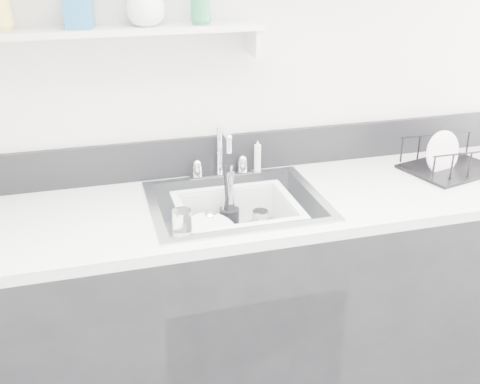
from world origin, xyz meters
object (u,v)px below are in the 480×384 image
object	(u,v)px
wash_tub	(237,224)
sink	(236,223)
dish_rack	(452,156)
counter_run	(237,304)

from	to	relation	value
wash_tub	sink	bearing A→B (deg)	77.78
wash_tub	dish_rack	xyz separation A→B (m)	(0.96, 0.09, 0.15)
sink	dish_rack	size ratio (longest dim) A/B	1.75
counter_run	wash_tub	distance (m)	0.38
sink	counter_run	bearing A→B (deg)	0.00
counter_run	sink	distance (m)	0.37
wash_tub	dish_rack	size ratio (longest dim) A/B	1.21
sink	dish_rack	xyz separation A→B (m)	(0.95, 0.06, 0.15)
counter_run	dish_rack	distance (m)	1.09
counter_run	dish_rack	world-z (taller)	dish_rack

